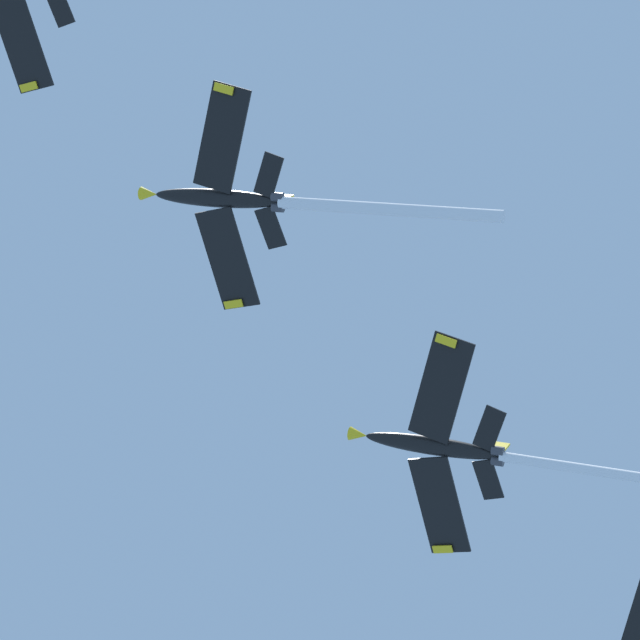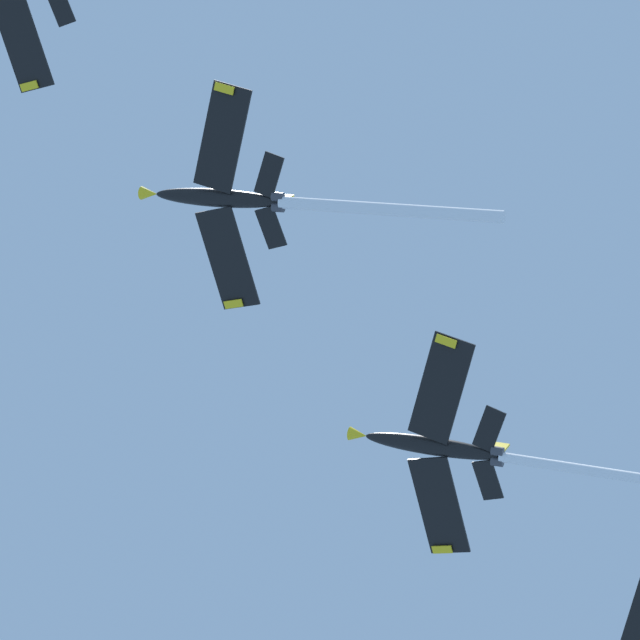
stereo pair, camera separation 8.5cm
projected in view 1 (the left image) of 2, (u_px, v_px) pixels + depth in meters
The scene contains 2 objects.
jet_second at pixel (270, 202), 119.27m from camera, with size 27.69×20.36×14.08m.
jet_third at pixel (480, 453), 117.22m from camera, with size 29.23×20.73×15.20m.
Camera 1 is at (-8.57, 34.07, 1.87)m, focal length 79.20 mm.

